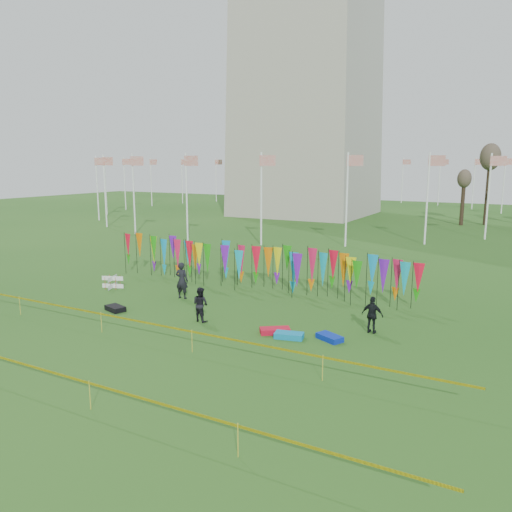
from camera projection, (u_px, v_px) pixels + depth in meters
The scene contains 13 objects.
ground at pixel (175, 322), 22.59m from camera, with size 160.00×160.00×0.00m, color #204E16.
flagpole_ring at pixel (306, 186), 69.87m from camera, with size 57.40×56.16×8.00m.
banner_row at pixel (255, 261), 28.19m from camera, with size 18.64×0.64×2.50m.
caution_tape_near at pixel (130, 321), 20.28m from camera, with size 26.00×0.02×0.90m.
caution_tape_far at pixel (19, 364), 15.89m from camera, with size 26.00×0.02×0.90m.
box_kite at pixel (113, 282), 28.63m from camera, with size 0.65×0.65×0.72m.
person_left at pixel (182, 280), 26.37m from camera, with size 0.71×0.52×1.96m, color black.
person_mid at pixel (200, 304), 22.57m from camera, with size 0.77×0.48×1.59m, color black.
person_right at pixel (372, 315), 20.98m from camera, with size 0.93×0.53×1.59m, color black.
kite_bag_turquoise at pixel (289, 335), 20.47m from camera, with size 1.17×0.58×0.23m, color #0C85BE.
kite_bag_blue at pixel (330, 337), 20.24m from camera, with size 1.08×0.57×0.23m, color #0A29AF.
kite_bag_red at pixel (275, 331), 21.06m from camera, with size 1.26×0.58×0.23m, color red.
kite_bag_black at pixel (115, 308), 24.28m from camera, with size 1.06×0.61×0.24m, color black.
Camera 1 is at (13.61, -17.25, 7.08)m, focal length 35.00 mm.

